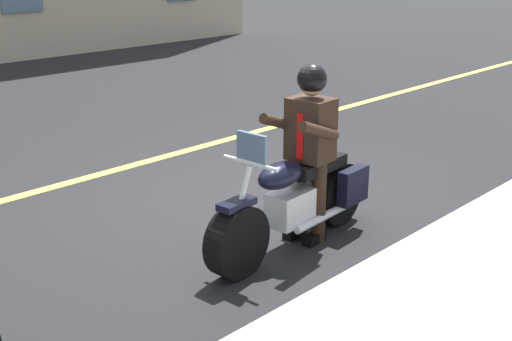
# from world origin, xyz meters

# --- Properties ---
(ground_plane) EXTENTS (80.00, 80.00, 0.00)m
(ground_plane) POSITION_xyz_m (0.00, 0.00, 0.00)
(ground_plane) COLOR black
(lane_center_stripe) EXTENTS (60.00, 0.16, 0.01)m
(lane_center_stripe) POSITION_xyz_m (0.00, -2.00, 0.01)
(lane_center_stripe) COLOR #E5DB4C
(lane_center_stripe) RESTS_ON ground_plane
(motorcycle_main) EXTENTS (2.22, 0.68, 1.26)m
(motorcycle_main) POSITION_xyz_m (0.44, 1.14, 0.45)
(motorcycle_main) COLOR black
(motorcycle_main) RESTS_ON ground_plane
(rider_main) EXTENTS (0.65, 0.58, 1.74)m
(rider_main) POSITION_xyz_m (0.25, 1.13, 1.04)
(rider_main) COLOR black
(rider_main) RESTS_ON ground_plane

